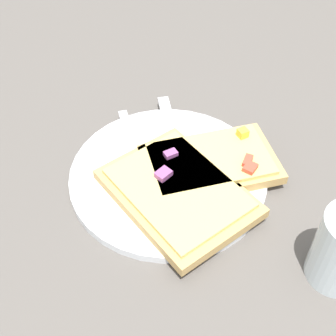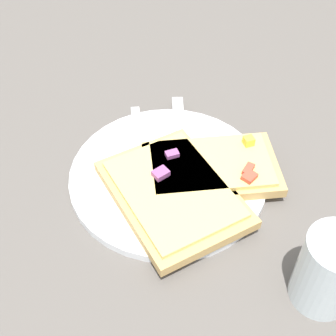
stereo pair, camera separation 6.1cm
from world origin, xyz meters
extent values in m
plane|color=#56514C|center=(0.00, 0.00, 0.00)|extent=(4.00, 4.00, 0.00)
cylinder|color=white|center=(0.00, 0.00, 0.01)|extent=(0.26, 0.26, 0.01)
cube|color=silver|center=(0.04, 0.06, 0.01)|extent=(0.12, 0.07, 0.01)
cube|color=silver|center=(-0.04, 0.02, 0.01)|extent=(0.06, 0.05, 0.01)
cube|color=silver|center=(-0.08, 0.01, 0.01)|extent=(0.03, 0.02, 0.00)
cube|color=silver|center=(-0.08, 0.00, 0.01)|extent=(0.03, 0.02, 0.00)
cube|color=silver|center=(-0.07, 0.00, 0.01)|extent=(0.03, 0.02, 0.00)
cube|color=silver|center=(-0.07, -0.01, 0.01)|extent=(0.03, 0.02, 0.00)
cube|color=silver|center=(0.11, 0.03, 0.01)|extent=(0.08, 0.05, 0.01)
cube|color=silver|center=(0.02, -0.01, 0.01)|extent=(0.12, 0.07, 0.00)
cube|color=tan|center=(-0.04, -0.02, 0.02)|extent=(0.22, 0.23, 0.01)
cube|color=#E0C16B|center=(-0.04, -0.02, 0.03)|extent=(0.20, 0.20, 0.01)
cube|color=#934C8E|center=(0.01, 0.00, 0.04)|extent=(0.02, 0.02, 0.01)
cube|color=#934C8E|center=(-0.02, 0.00, 0.04)|extent=(0.02, 0.02, 0.01)
cube|color=tan|center=(0.02, -0.05, 0.02)|extent=(0.18, 0.21, 0.01)
cube|color=#E0C16B|center=(0.02, -0.05, 0.03)|extent=(0.16, 0.18, 0.01)
cube|color=#D14733|center=(0.03, -0.10, 0.04)|extent=(0.02, 0.01, 0.01)
cube|color=yellow|center=(0.07, -0.09, 0.04)|extent=(0.02, 0.02, 0.01)
cube|color=#D14733|center=(0.01, -0.10, 0.04)|extent=(0.02, 0.02, 0.01)
sphere|color=tan|center=(0.00, -0.07, 0.02)|extent=(0.01, 0.01, 0.01)
sphere|color=tan|center=(-0.02, 0.03, 0.02)|extent=(0.01, 0.01, 0.01)
cylinder|color=silver|center=(-0.09, -0.22, 0.05)|extent=(0.07, 0.07, 0.10)
camera|label=1|loc=(-0.41, -0.10, 0.47)|focal=50.00mm
camera|label=2|loc=(-0.39, -0.16, 0.47)|focal=50.00mm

